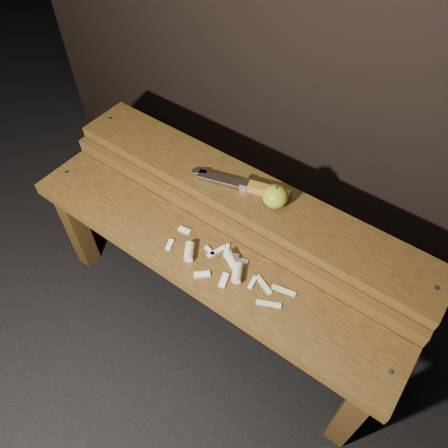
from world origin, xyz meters
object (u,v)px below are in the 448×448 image
Objects in this scene: bench_front_tier at (199,271)px; bench_rear_tier at (244,210)px; knife at (256,188)px; apple at (275,196)px.

bench_rear_tier is at bearing 90.00° from bench_front_tier.
bench_rear_tier reaches higher than bench_front_tier.
bench_rear_tier is (0.00, 0.23, 0.06)m from bench_front_tier.
bench_rear_tier is at bearing -144.71° from knife.
bench_rear_tier is 4.05× the size of knife.
apple is 0.08m from knife.
apple is (0.10, 0.23, 0.18)m from bench_front_tier.
knife is (0.02, 0.02, 0.10)m from bench_rear_tier.
apple is at bearing 67.43° from bench_front_tier.
knife is at bearing 170.23° from apple.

